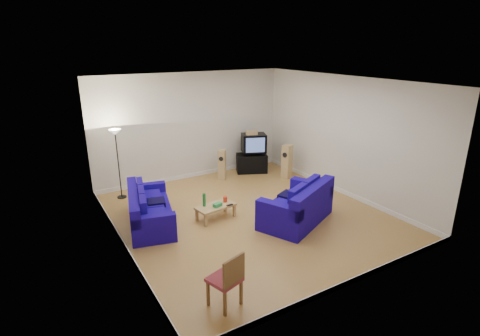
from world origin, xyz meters
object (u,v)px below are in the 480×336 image
sofa_three_seat (148,212)px  sofa_loveseat (298,208)px  tv_stand (252,163)px  coffee_table (216,207)px  television (254,143)px

sofa_three_seat → sofa_loveseat: 3.48m
sofa_loveseat → tv_stand: sofa_loveseat is taller
sofa_three_seat → sofa_loveseat: bearing=74.3°
coffee_table → tv_stand: (2.57, 2.45, 0.01)m
sofa_three_seat → coffee_table: size_ratio=2.29×
sofa_loveseat → tv_stand: bearing=49.9°
coffee_table → sofa_loveseat: bearing=-35.8°
sofa_loveseat → television: size_ratio=2.41×
sofa_loveseat → television: bearing=49.0°
sofa_three_seat → tv_stand: size_ratio=2.37×
television → sofa_loveseat: bearing=-84.8°
sofa_three_seat → television: bearing=128.1°
coffee_table → television: 3.64m
sofa_three_seat → tv_stand: (4.03, 1.89, -0.01)m
tv_stand → television: television is taller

